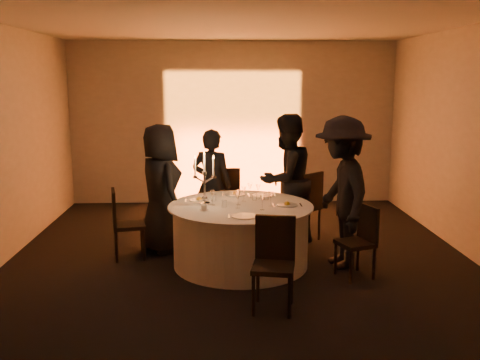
{
  "coord_description": "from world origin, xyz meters",
  "views": [
    {
      "loc": [
        -0.27,
        -6.44,
        2.31
      ],
      "look_at": [
        0.0,
        0.2,
        1.05
      ],
      "focal_mm": 40.0,
      "sensor_mm": 36.0,
      "label": 1
    }
  ],
  "objects_px": {
    "chair_right": "(360,237)",
    "chair_back_left": "(227,194)",
    "chair_left": "(123,220)",
    "guest_left": "(160,189)",
    "coffee_cup": "(204,208)",
    "candelabra": "(205,186)",
    "guest_back_left": "(212,185)",
    "guest_back_right": "(286,180)",
    "chair_back_right": "(306,202)",
    "banquet_table": "(241,235)",
    "guest_right": "(342,192)",
    "chair_front": "(274,257)"
  },
  "relations": [
    {
      "from": "chair_back_left",
      "to": "chair_back_right",
      "type": "height_order",
      "value": "chair_back_right"
    },
    {
      "from": "chair_left",
      "to": "guest_back_right",
      "type": "height_order",
      "value": "guest_back_right"
    },
    {
      "from": "chair_left",
      "to": "banquet_table",
      "type": "bearing_deg",
      "value": -114.08
    },
    {
      "from": "guest_back_right",
      "to": "chair_back_right",
      "type": "bearing_deg",
      "value": 160.96
    },
    {
      "from": "chair_back_right",
      "to": "coffee_cup",
      "type": "bearing_deg",
      "value": -1.49
    },
    {
      "from": "banquet_table",
      "to": "guest_right",
      "type": "relative_size",
      "value": 0.96
    },
    {
      "from": "chair_right",
      "to": "chair_back_left",
      "type": "bearing_deg",
      "value": -164.66
    },
    {
      "from": "chair_right",
      "to": "guest_right",
      "type": "distance_m",
      "value": 0.61
    },
    {
      "from": "candelabra",
      "to": "coffee_cup",
      "type": "bearing_deg",
      "value": -90.21
    },
    {
      "from": "chair_right",
      "to": "guest_back_left",
      "type": "distance_m",
      "value": 2.39
    },
    {
      "from": "guest_right",
      "to": "coffee_cup",
      "type": "distance_m",
      "value": 1.7
    },
    {
      "from": "chair_front",
      "to": "coffee_cup",
      "type": "xyz_separation_m",
      "value": [
        -0.73,
        1.04,
        0.27
      ]
    },
    {
      "from": "chair_left",
      "to": "guest_left",
      "type": "xyz_separation_m",
      "value": [
        0.46,
        0.29,
        0.35
      ]
    },
    {
      "from": "banquet_table",
      "to": "guest_back_right",
      "type": "distance_m",
      "value": 1.22
    },
    {
      "from": "candelabra",
      "to": "chair_front",
      "type": "bearing_deg",
      "value": -61.71
    },
    {
      "from": "guest_back_left",
      "to": "candelabra",
      "type": "relative_size",
      "value": 2.41
    },
    {
      "from": "chair_right",
      "to": "coffee_cup",
      "type": "bearing_deg",
      "value": -116.68
    },
    {
      "from": "banquet_table",
      "to": "chair_front",
      "type": "bearing_deg",
      "value": -77.44
    },
    {
      "from": "guest_back_right",
      "to": "guest_right",
      "type": "bearing_deg",
      "value": 83.15
    },
    {
      "from": "banquet_table",
      "to": "guest_back_right",
      "type": "relative_size",
      "value": 0.98
    },
    {
      "from": "chair_back_left",
      "to": "guest_back_left",
      "type": "relative_size",
      "value": 0.6
    },
    {
      "from": "chair_back_right",
      "to": "chair_front",
      "type": "distance_m",
      "value": 2.35
    },
    {
      "from": "chair_left",
      "to": "coffee_cup",
      "type": "distance_m",
      "value": 1.23
    },
    {
      "from": "chair_right",
      "to": "guest_left",
      "type": "height_order",
      "value": "guest_left"
    },
    {
      "from": "chair_back_right",
      "to": "coffee_cup",
      "type": "height_order",
      "value": "chair_back_right"
    },
    {
      "from": "chair_left",
      "to": "guest_right",
      "type": "relative_size",
      "value": 0.49
    },
    {
      "from": "chair_front",
      "to": "candelabra",
      "type": "distance_m",
      "value": 1.62
    },
    {
      "from": "chair_left",
      "to": "guest_back_right",
      "type": "xyz_separation_m",
      "value": [
        2.19,
        0.55,
        0.41
      ]
    },
    {
      "from": "chair_back_left",
      "to": "guest_back_right",
      "type": "distance_m",
      "value": 1.24
    },
    {
      "from": "coffee_cup",
      "to": "candelabra",
      "type": "bearing_deg",
      "value": 89.79
    },
    {
      "from": "guest_back_right",
      "to": "candelabra",
      "type": "height_order",
      "value": "guest_back_right"
    },
    {
      "from": "chair_left",
      "to": "guest_back_left",
      "type": "relative_size",
      "value": 0.57
    },
    {
      "from": "guest_right",
      "to": "guest_back_left",
      "type": "bearing_deg",
      "value": -130.88
    },
    {
      "from": "chair_right",
      "to": "guest_right",
      "type": "height_order",
      "value": "guest_right"
    },
    {
      "from": "chair_right",
      "to": "guest_back_right",
      "type": "relative_size",
      "value": 0.46
    },
    {
      "from": "chair_left",
      "to": "guest_left",
      "type": "relative_size",
      "value": 0.53
    },
    {
      "from": "banquet_table",
      "to": "chair_back_left",
      "type": "height_order",
      "value": "chair_back_left"
    },
    {
      "from": "guest_back_right",
      "to": "banquet_table",
      "type": "bearing_deg",
      "value": 14.06
    },
    {
      "from": "guest_back_left",
      "to": "coffee_cup",
      "type": "height_order",
      "value": "guest_back_left"
    },
    {
      "from": "chair_front",
      "to": "guest_back_left",
      "type": "distance_m",
      "value": 2.52
    },
    {
      "from": "guest_back_left",
      "to": "coffee_cup",
      "type": "xyz_separation_m",
      "value": [
        -0.08,
        -1.37,
        -0.01
      ]
    },
    {
      "from": "guest_back_right",
      "to": "guest_right",
      "type": "height_order",
      "value": "guest_right"
    },
    {
      "from": "chair_back_right",
      "to": "chair_right",
      "type": "bearing_deg",
      "value": 64.62
    },
    {
      "from": "chair_back_left",
      "to": "candelabra",
      "type": "distance_m",
      "value": 1.73
    },
    {
      "from": "guest_back_left",
      "to": "guest_right",
      "type": "xyz_separation_m",
      "value": [
        1.61,
        -1.21,
        0.13
      ]
    },
    {
      "from": "chair_back_left",
      "to": "chair_right",
      "type": "distance_m",
      "value": 2.66
    },
    {
      "from": "chair_left",
      "to": "coffee_cup",
      "type": "xyz_separation_m",
      "value": [
        1.07,
        -0.55,
        0.29
      ]
    },
    {
      "from": "chair_left",
      "to": "guest_back_left",
      "type": "distance_m",
      "value": 1.44
    },
    {
      "from": "guest_back_right",
      "to": "candelabra",
      "type": "relative_size",
      "value": 2.75
    },
    {
      "from": "chair_back_left",
      "to": "guest_back_right",
      "type": "bearing_deg",
      "value": 138.19
    }
  ]
}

